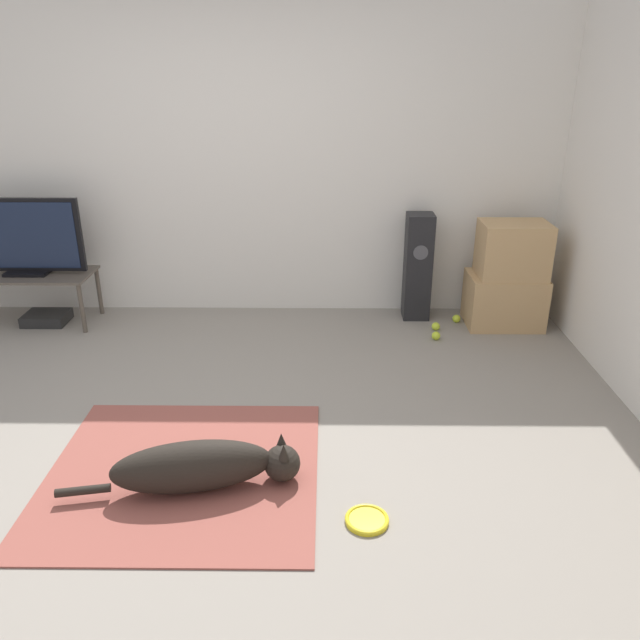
{
  "coord_description": "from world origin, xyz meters",
  "views": [
    {
      "loc": [
        0.68,
        -2.99,
        2.01
      ],
      "look_at": [
        0.64,
        0.73,
        0.45
      ],
      "focal_mm": 35.0,
      "sensor_mm": 36.0,
      "label": 1
    }
  ],
  "objects_px": {
    "cardboard_box_upper": "(513,250)",
    "tv": "(22,237)",
    "floor_speaker": "(418,267)",
    "tv_stand": "(30,279)",
    "tennis_ball_by_boxes": "(436,336)",
    "tennis_ball_near_speaker": "(456,319)",
    "tennis_ball_loose_on_carpet": "(436,326)",
    "cardboard_box_lower": "(504,300)",
    "frisbee": "(367,520)",
    "dog": "(203,466)",
    "game_console": "(47,318)"
  },
  "relations": [
    {
      "from": "tennis_ball_loose_on_carpet",
      "to": "game_console",
      "type": "height_order",
      "value": "game_console"
    },
    {
      "from": "tennis_ball_near_speaker",
      "to": "floor_speaker",
      "type": "bearing_deg",
      "value": 159.42
    },
    {
      "from": "tennis_ball_near_speaker",
      "to": "tennis_ball_loose_on_carpet",
      "type": "bearing_deg",
      "value": -140.4
    },
    {
      "from": "floor_speaker",
      "to": "tv_stand",
      "type": "xyz_separation_m",
      "value": [
        -3.14,
        -0.15,
        -0.07
      ]
    },
    {
      "from": "cardboard_box_lower",
      "to": "cardboard_box_upper",
      "type": "bearing_deg",
      "value": -50.34
    },
    {
      "from": "floor_speaker",
      "to": "cardboard_box_lower",
      "type": "bearing_deg",
      "value": -12.44
    },
    {
      "from": "floor_speaker",
      "to": "tennis_ball_by_boxes",
      "type": "bearing_deg",
      "value": -77.74
    },
    {
      "from": "tennis_ball_near_speaker",
      "to": "game_console",
      "type": "relative_size",
      "value": 0.19
    },
    {
      "from": "tennis_ball_near_speaker",
      "to": "game_console",
      "type": "height_order",
      "value": "game_console"
    },
    {
      "from": "cardboard_box_lower",
      "to": "game_console",
      "type": "xyz_separation_m",
      "value": [
        -3.74,
        -0.02,
        -0.17
      ]
    },
    {
      "from": "frisbee",
      "to": "tennis_ball_loose_on_carpet",
      "type": "bearing_deg",
      "value": 73.13
    },
    {
      "from": "cardboard_box_lower",
      "to": "floor_speaker",
      "type": "bearing_deg",
      "value": 167.56
    },
    {
      "from": "cardboard_box_lower",
      "to": "tennis_ball_by_boxes",
      "type": "height_order",
      "value": "cardboard_box_lower"
    },
    {
      "from": "tennis_ball_loose_on_carpet",
      "to": "cardboard_box_upper",
      "type": "bearing_deg",
      "value": 11.2
    },
    {
      "from": "cardboard_box_upper",
      "to": "tennis_ball_by_boxes",
      "type": "relative_size",
      "value": 7.88
    },
    {
      "from": "tv_stand",
      "to": "frisbee",
      "type": "bearing_deg",
      "value": -42.73
    },
    {
      "from": "tennis_ball_by_boxes",
      "to": "tennis_ball_near_speaker",
      "type": "distance_m",
      "value": 0.41
    },
    {
      "from": "tv_stand",
      "to": "tennis_ball_by_boxes",
      "type": "bearing_deg",
      "value": -5.58
    },
    {
      "from": "tv",
      "to": "dog",
      "type": "bearing_deg",
      "value": -50.51
    },
    {
      "from": "tv_stand",
      "to": "tennis_ball_by_boxes",
      "type": "height_order",
      "value": "tv_stand"
    },
    {
      "from": "cardboard_box_upper",
      "to": "game_console",
      "type": "bearing_deg",
      "value": 179.95
    },
    {
      "from": "cardboard_box_upper",
      "to": "cardboard_box_lower",
      "type": "bearing_deg",
      "value": 129.66
    },
    {
      "from": "cardboard_box_upper",
      "to": "tennis_ball_by_boxes",
      "type": "bearing_deg",
      "value": -153.75
    },
    {
      "from": "frisbee",
      "to": "game_console",
      "type": "xyz_separation_m",
      "value": [
        -2.5,
        2.37,
        0.03
      ]
    },
    {
      "from": "cardboard_box_upper",
      "to": "tv",
      "type": "height_order",
      "value": "tv"
    },
    {
      "from": "frisbee",
      "to": "floor_speaker",
      "type": "distance_m",
      "value": 2.63
    },
    {
      "from": "cardboard_box_upper",
      "to": "tv",
      "type": "xyz_separation_m",
      "value": [
        -3.84,
        0.02,
        0.08
      ]
    },
    {
      "from": "frisbee",
      "to": "floor_speaker",
      "type": "height_order",
      "value": "floor_speaker"
    },
    {
      "from": "floor_speaker",
      "to": "tv",
      "type": "height_order",
      "value": "tv"
    },
    {
      "from": "cardboard_box_lower",
      "to": "tv_stand",
      "type": "height_order",
      "value": "tv_stand"
    },
    {
      "from": "cardboard_box_upper",
      "to": "tennis_ball_near_speaker",
      "type": "distance_m",
      "value": 0.71
    },
    {
      "from": "tennis_ball_near_speaker",
      "to": "tennis_ball_loose_on_carpet",
      "type": "relative_size",
      "value": 1.0
    },
    {
      "from": "tv",
      "to": "floor_speaker",
      "type": "bearing_deg",
      "value": 2.75
    },
    {
      "from": "frisbee",
      "to": "floor_speaker",
      "type": "relative_size",
      "value": 0.24
    },
    {
      "from": "frisbee",
      "to": "tennis_ball_near_speaker",
      "type": "xyz_separation_m",
      "value": [
        0.88,
        2.42,
        0.02
      ]
    },
    {
      "from": "dog",
      "to": "tv_stand",
      "type": "bearing_deg",
      "value": 129.53
    },
    {
      "from": "cardboard_box_upper",
      "to": "frisbee",
      "type": "bearing_deg",
      "value": -118.03
    },
    {
      "from": "cardboard_box_lower",
      "to": "tv_stand",
      "type": "relative_size",
      "value": 0.6
    },
    {
      "from": "floor_speaker",
      "to": "tennis_ball_near_speaker",
      "type": "distance_m",
      "value": 0.54
    },
    {
      "from": "dog",
      "to": "frisbee",
      "type": "bearing_deg",
      "value": -16.14
    },
    {
      "from": "cardboard_box_lower",
      "to": "tennis_ball_loose_on_carpet",
      "type": "xyz_separation_m",
      "value": [
        -0.56,
        -0.13,
        -0.18
      ]
    },
    {
      "from": "tennis_ball_by_boxes",
      "to": "game_console",
      "type": "xyz_separation_m",
      "value": [
        -3.15,
        0.3,
        0.01
      ]
    },
    {
      "from": "dog",
      "to": "tennis_ball_loose_on_carpet",
      "type": "height_order",
      "value": "dog"
    },
    {
      "from": "tennis_ball_by_boxes",
      "to": "game_console",
      "type": "height_order",
      "value": "game_console"
    },
    {
      "from": "tv",
      "to": "tennis_ball_by_boxes",
      "type": "bearing_deg",
      "value": -5.63
    },
    {
      "from": "tennis_ball_by_boxes",
      "to": "tennis_ball_loose_on_carpet",
      "type": "height_order",
      "value": "same"
    },
    {
      "from": "tv_stand",
      "to": "tennis_ball_near_speaker",
      "type": "xyz_separation_m",
      "value": [
        3.46,
        0.03,
        -0.34
      ]
    },
    {
      "from": "dog",
      "to": "floor_speaker",
      "type": "height_order",
      "value": "floor_speaker"
    },
    {
      "from": "tennis_ball_by_boxes",
      "to": "game_console",
      "type": "relative_size",
      "value": 0.19
    },
    {
      "from": "game_console",
      "to": "frisbee",
      "type": "bearing_deg",
      "value": -43.53
    }
  ]
}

